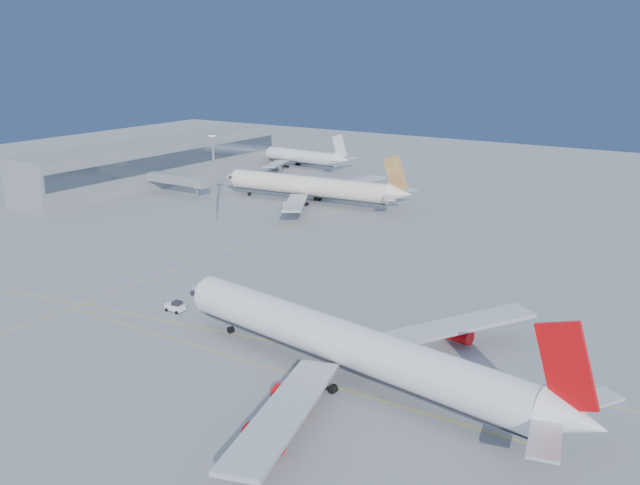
{
  "coord_description": "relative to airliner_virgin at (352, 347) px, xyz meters",
  "views": [
    {
      "loc": [
        67.01,
        -93.76,
        48.13
      ],
      "look_at": [
        -11.46,
        28.53,
        7.0
      ],
      "focal_mm": 40.0,
      "sensor_mm": 36.0,
      "label": 1
    }
  ],
  "objects": [
    {
      "name": "airliner_etihad",
      "position": [
        -70.51,
        96.87,
        -0.34
      ],
      "size": [
        65.51,
        60.39,
        17.09
      ],
      "rotation": [
        0.0,
        0.0,
        0.07
      ],
      "color": "silver",
      "rests_on": "ground"
    },
    {
      "name": "light_mast",
      "position": [
        -81.16,
        64.0,
        8.76
      ],
      "size": [
        2.09,
        2.09,
        24.23
      ],
      "color": "gray",
      "rests_on": "ground"
    },
    {
      "name": "pushback_tug",
      "position": [
        -41.71,
        6.82,
        -4.6
      ],
      "size": [
        3.65,
        2.25,
        2.04
      ],
      "rotation": [
        0.0,
        0.0,
        0.01
      ],
      "color": "white",
      "rests_on": "ground"
    },
    {
      "name": "jet_bridge",
      "position": [
        -112.75,
        83.26,
        -0.37
      ],
      "size": [
        23.6,
        3.6,
        6.9
      ],
      "color": "gray",
      "rests_on": "ground"
    },
    {
      "name": "airliner_third",
      "position": [
        -113.66,
        148.56,
        -1.11
      ],
      "size": [
        54.61,
        50.2,
        14.64
      ],
      "rotation": [
        0.0,
        0.0,
        -0.08
      ],
      "color": "white",
      "rests_on": "ground"
    },
    {
      "name": "airliner_virgin",
      "position": [
        0.0,
        0.0,
        0.0
      ],
      "size": [
        74.34,
        66.09,
        18.39
      ],
      "rotation": [
        0.0,
        0.0,
        -0.17
      ],
      "color": "white",
      "rests_on": "ground"
    },
    {
      "name": "terminal",
      "position": [
        -134.58,
        96.26,
        1.97
      ],
      "size": [
        18.4,
        110.0,
        15.0
      ],
      "color": "gray",
      "rests_on": "ground"
    },
    {
      "name": "taxiway_lines",
      "position": [
        -34.36,
        17.6,
        -5.54
      ],
      "size": [
        118.86,
        140.0,
        0.02
      ],
      "color": "#D2C20B",
      "rests_on": "ground"
    },
    {
      "name": "ground",
      "position": [
        -19.64,
        11.26,
        -5.55
      ],
      "size": [
        500.0,
        500.0,
        0.0
      ],
      "primitive_type": "plane",
      "color": "slate",
      "rests_on": "ground"
    }
  ]
}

